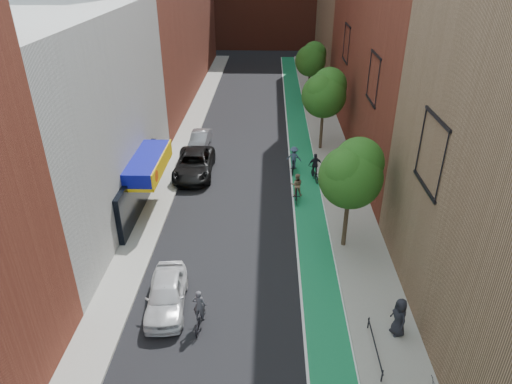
# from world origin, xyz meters

# --- Properties ---
(bike_lane) EXTENTS (2.00, 68.00, 0.01)m
(bike_lane) POSITION_xyz_m (4.00, 26.00, 0.01)
(bike_lane) COLOR #136B44
(bike_lane) RESTS_ON ground
(sidewalk_left) EXTENTS (2.00, 68.00, 0.15)m
(sidewalk_left) POSITION_xyz_m (-6.00, 26.00, 0.07)
(sidewalk_left) COLOR gray
(sidewalk_left) RESTS_ON ground
(sidewalk_right) EXTENTS (3.00, 68.00, 0.15)m
(sidewalk_right) POSITION_xyz_m (6.50, 26.00, 0.07)
(sidewalk_right) COLOR gray
(sidewalk_right) RESTS_ON ground
(building_left_white) EXTENTS (8.00, 20.00, 12.00)m
(building_left_white) POSITION_xyz_m (-11.00, 14.00, 6.00)
(building_left_white) COLOR silver
(building_left_white) RESTS_ON ground
(building_right_mid_red) EXTENTS (8.00, 28.00, 22.00)m
(building_right_mid_red) POSITION_xyz_m (12.00, 26.00, 11.00)
(building_right_mid_red) COLOR maroon
(building_right_mid_red) RESTS_ON ground
(building_right_far_tan) EXTENTS (8.00, 20.00, 18.00)m
(building_right_far_tan) POSITION_xyz_m (12.00, 50.00, 9.00)
(building_right_far_tan) COLOR #8C6B4C
(building_right_far_tan) RESTS_ON ground
(tree_near) EXTENTS (3.40, 3.36, 6.42)m
(tree_near) POSITION_xyz_m (5.65, 10.02, 4.66)
(tree_near) COLOR #332619
(tree_near) RESTS_ON ground
(tree_mid) EXTENTS (3.55, 3.53, 6.74)m
(tree_mid) POSITION_xyz_m (5.65, 24.02, 4.89)
(tree_mid) COLOR #332619
(tree_mid) RESTS_ON ground
(tree_far) EXTENTS (3.30, 3.25, 6.21)m
(tree_far) POSITION_xyz_m (5.65, 38.02, 4.50)
(tree_far) COLOR #332619
(tree_far) RESTS_ON ground
(parked_car_white) EXTENTS (2.14, 4.49, 1.48)m
(parked_car_white) POSITION_xyz_m (-3.33, 4.86, 0.74)
(parked_car_white) COLOR silver
(parked_car_white) RESTS_ON ground
(parked_car_black) EXTENTS (2.87, 5.95, 1.63)m
(parked_car_black) POSITION_xyz_m (-4.17, 19.02, 0.82)
(parked_car_black) COLOR black
(parked_car_black) RESTS_ON ground
(parked_car_silver) EXTENTS (1.60, 4.07, 1.32)m
(parked_car_silver) POSITION_xyz_m (-4.47, 24.22, 0.66)
(parked_car_silver) COLOR gray
(parked_car_silver) RESTS_ON ground
(cyclist_lead) EXTENTS (0.71, 1.72, 1.93)m
(cyclist_lead) POSITION_xyz_m (-1.62, 3.65, 0.64)
(cyclist_lead) COLOR black
(cyclist_lead) RESTS_ON ground
(cyclist_lane_near) EXTENTS (0.81, 1.87, 1.93)m
(cyclist_lane_near) POSITION_xyz_m (3.20, 15.26, 0.79)
(cyclist_lane_near) COLOR black
(cyclist_lane_near) RESTS_ON ground
(cyclist_lane_mid) EXTENTS (1.04, 1.82, 2.02)m
(cyclist_lane_mid) POSITION_xyz_m (4.67, 18.36, 0.75)
(cyclist_lane_mid) COLOR black
(cyclist_lane_mid) RESTS_ON ground
(cyclist_lane_far) EXTENTS (1.17, 1.91, 2.02)m
(cyclist_lane_far) POSITION_xyz_m (3.20, 19.62, 0.88)
(cyclist_lane_far) COLOR black
(cyclist_lane_far) RESTS_ON ground
(pedestrian) EXTENTS (0.82, 1.03, 1.84)m
(pedestrian) POSITION_xyz_m (6.99, 3.35, 1.07)
(pedestrian) COLOR black
(pedestrian) RESTS_ON sidewalk_right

